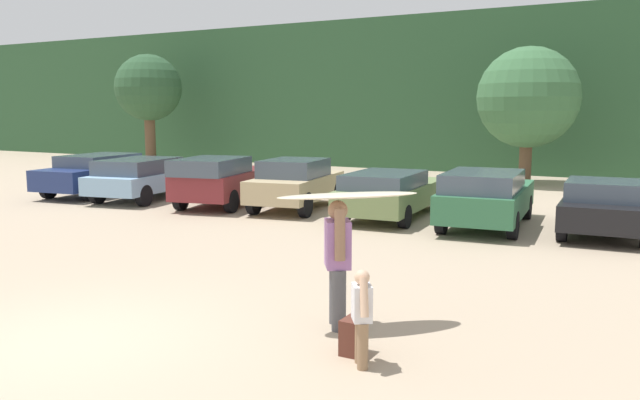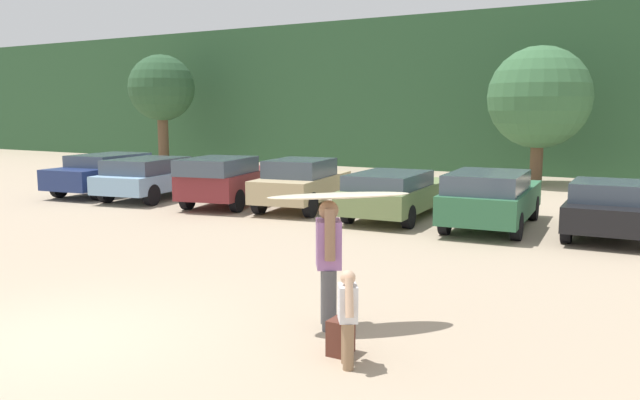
# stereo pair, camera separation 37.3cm
# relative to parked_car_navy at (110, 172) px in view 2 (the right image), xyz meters

# --- Properties ---
(ground_plane) EXTENTS (120.00, 120.00, 0.00)m
(ground_plane) POSITION_rel_parked_car_navy_xyz_m (11.06, -10.66, -0.78)
(ground_plane) COLOR tan
(hillside_ridge) EXTENTS (108.00, 12.00, 7.62)m
(hillside_ridge) POSITION_rel_parked_car_navy_xyz_m (11.06, 20.06, 3.03)
(hillside_ridge) COLOR #284C2D
(hillside_ridge) RESTS_ON ground_plane
(tree_center_right) EXTENTS (3.64, 3.64, 6.03)m
(tree_center_right) POSITION_rel_parked_car_navy_xyz_m (-7.56, 10.56, 3.38)
(tree_center_right) COLOR brown
(tree_center_right) RESTS_ON ground_plane
(tree_center) EXTENTS (4.02, 4.02, 5.50)m
(tree_center) POSITION_rel_parked_car_navy_xyz_m (12.75, 10.38, 2.69)
(tree_center) COLOR brown
(tree_center) RESTS_ON ground_plane
(parked_car_navy) EXTENTS (2.51, 4.99, 1.43)m
(parked_car_navy) POSITION_rel_parked_car_navy_xyz_m (0.00, 0.00, 0.00)
(parked_car_navy) COLOR navy
(parked_car_navy) RESTS_ON ground_plane
(parked_car_sky_blue) EXTENTS (2.68, 4.76, 1.40)m
(parked_car_sky_blue) POSITION_rel_parked_car_navy_xyz_m (2.37, -0.24, -0.01)
(parked_car_sky_blue) COLOR #84ADD1
(parked_car_sky_blue) RESTS_ON ground_plane
(parked_car_maroon) EXTENTS (2.67, 4.57, 1.56)m
(parked_car_maroon) POSITION_rel_parked_car_navy_xyz_m (5.54, -0.17, 0.06)
(parked_car_maroon) COLOR maroon
(parked_car_maroon) RESTS_ON ground_plane
(parked_car_tan) EXTENTS (2.38, 4.27, 1.53)m
(parked_car_tan) POSITION_rel_parked_car_navy_xyz_m (7.94, 0.35, 0.04)
(parked_car_tan) COLOR tan
(parked_car_tan) RESTS_ON ground_plane
(parked_car_olive_green) EXTENTS (2.18, 4.89, 1.32)m
(parked_car_olive_green) POSITION_rel_parked_car_navy_xyz_m (11.04, 0.36, -0.06)
(parked_car_olive_green) COLOR #6B7F4C
(parked_car_olive_green) RESTS_ON ground_plane
(parked_car_forest_green) EXTENTS (2.27, 4.80, 1.49)m
(parked_car_forest_green) POSITION_rel_parked_car_navy_xyz_m (13.75, 0.15, 0.02)
(parked_car_forest_green) COLOR #2D6642
(parked_car_forest_green) RESTS_ON ground_plane
(parked_car_black) EXTENTS (2.11, 4.10, 1.35)m
(parked_car_black) POSITION_rel_parked_car_navy_xyz_m (16.54, 0.48, -0.06)
(parked_car_black) COLOR black
(parked_car_black) RESTS_ON ground_plane
(person_adult) EXTENTS (0.52, 0.67, 1.78)m
(person_adult) POSITION_rel_parked_car_navy_xyz_m (13.86, -8.46, 0.23)
(person_adult) COLOR #4C4C51
(person_adult) RESTS_ON ground_plane
(person_child) EXTENTS (0.38, 0.50, 1.17)m
(person_child) POSITION_rel_parked_car_navy_xyz_m (14.73, -9.54, -0.12)
(person_child) COLOR #8C6B4C
(person_child) RESTS_ON ground_plane
(surfboard_cream) EXTENTS (1.83, 1.81, 0.09)m
(surfboard_cream) POSITION_rel_parked_car_navy_xyz_m (13.98, -8.36, 1.07)
(surfboard_cream) COLOR beige
(backpack_dropped) EXTENTS (0.24, 0.34, 0.45)m
(backpack_dropped) POSITION_rel_parked_car_navy_xyz_m (14.48, -9.25, -0.56)
(backpack_dropped) COLOR #592D23
(backpack_dropped) RESTS_ON ground_plane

